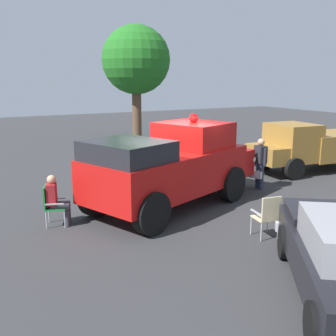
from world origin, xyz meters
name	(u,v)px	position (x,y,z in m)	size (l,w,h in m)	color
ground_plane	(173,203)	(0.00, 0.00, 0.00)	(60.00, 60.00, 0.00)	#333335
vintage_fire_truck	(173,165)	(-0.14, -0.26, 1.20)	(6.33, 4.18, 2.59)	black
parked_pickup	(310,146)	(6.73, 1.09, 0.99)	(4.93, 2.36, 1.90)	black
lawn_chair_near_truck	(51,203)	(-3.56, -0.19, 0.59)	(0.64, 0.64, 1.02)	#B7BABF
lawn_chair_by_car	(268,214)	(0.57, -3.40, 0.59)	(0.58, 0.57, 1.02)	#B7BABF
lawn_chair_spare	(127,157)	(0.35, 4.30, 0.59)	(0.55, 0.53, 1.02)	#B7BABF
spectator_seated	(56,198)	(-3.44, -0.24, 0.70)	(0.63, 0.54, 1.29)	#383842
spectator_standing	(260,160)	(3.28, 0.00, 0.96)	(0.32, 0.65, 1.68)	#2D334C
oak_tree_left	(136,60)	(4.35, 12.18, 4.56)	(3.96, 3.96, 6.58)	brown
traffic_cone	(95,179)	(-1.47, 2.71, 0.31)	(0.40, 0.40, 0.64)	orange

